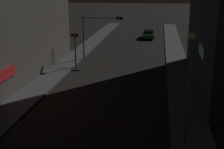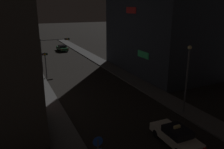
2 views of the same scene
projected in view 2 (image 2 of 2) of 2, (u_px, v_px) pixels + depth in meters
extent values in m
cube|color=#4C4C4C|center=(34.00, 74.00, 35.68)|extent=(2.51, 73.45, 0.15)
cube|color=#4C4C4C|center=(107.00, 66.00, 40.76)|extent=(2.51, 73.45, 0.15)
cube|color=red|center=(35.00, 89.00, 23.04)|extent=(0.08, 2.80, 0.90)
cube|color=#282D38|center=(162.00, 4.00, 35.11)|extent=(10.76, 18.66, 21.21)
cube|color=#26CC66|center=(143.00, 55.00, 31.64)|extent=(0.08, 2.80, 0.90)
cube|color=red|center=(131.00, 10.00, 33.17)|extent=(0.08, 2.80, 0.90)
cube|color=silver|center=(175.00, 137.00, 17.49)|extent=(1.87, 4.43, 0.60)
cube|color=black|center=(177.00, 131.00, 17.15)|extent=(1.61, 2.00, 0.50)
cube|color=red|center=(205.00, 149.00, 15.81)|extent=(0.24, 0.06, 0.16)
cylinder|color=black|center=(156.00, 134.00, 18.46)|extent=(0.23, 0.64, 0.64)
cylinder|color=black|center=(172.00, 129.00, 19.08)|extent=(0.23, 0.64, 0.64)
cylinder|color=black|center=(196.00, 147.00, 16.69)|extent=(0.23, 0.64, 0.64)
cube|color=#F4E08C|center=(177.00, 127.00, 17.14)|extent=(0.56, 0.19, 0.20)
cube|color=#1E512D|center=(62.00, 48.00, 54.55)|extent=(2.07, 4.50, 0.60)
cube|color=black|center=(62.00, 46.00, 54.22)|extent=(1.71, 2.08, 0.50)
cube|color=red|center=(62.00, 50.00, 52.31)|extent=(0.24, 0.07, 0.16)
cube|color=red|center=(68.00, 49.00, 52.99)|extent=(0.24, 0.07, 0.16)
cylinder|color=black|center=(58.00, 49.00, 55.42)|extent=(0.26, 0.65, 0.64)
cylinder|color=black|center=(64.00, 48.00, 56.15)|extent=(0.26, 0.65, 0.64)
cylinder|color=black|center=(61.00, 51.00, 53.12)|extent=(0.26, 0.65, 0.64)
cylinder|color=black|center=(67.00, 50.00, 53.85)|extent=(0.26, 0.65, 0.64)
cylinder|color=#47474C|center=(41.00, 56.00, 36.41)|extent=(0.16, 0.16, 5.37)
cylinder|color=#47474C|center=(54.00, 40.00, 36.58)|extent=(4.32, 0.10, 0.10)
cube|color=black|center=(67.00, 39.00, 37.45)|extent=(0.80, 0.28, 0.32)
sphere|color=#3F0C0C|center=(66.00, 39.00, 37.19)|extent=(0.20, 0.20, 0.20)
sphere|color=yellow|center=(67.00, 39.00, 37.29)|extent=(0.20, 0.20, 0.20)
sphere|color=#0C3319|center=(69.00, 39.00, 37.39)|extent=(0.20, 0.20, 0.20)
cylinder|color=#47474C|center=(46.00, 65.00, 33.30)|extent=(0.16, 0.16, 3.91)
cube|color=black|center=(45.00, 54.00, 32.81)|extent=(0.80, 0.28, 0.32)
sphere|color=#3F0C0C|center=(43.00, 54.00, 32.55)|extent=(0.20, 0.20, 0.20)
sphere|color=yellow|center=(45.00, 54.00, 32.65)|extent=(0.20, 0.20, 0.20)
sphere|color=#0C3319|center=(47.00, 54.00, 32.75)|extent=(0.20, 0.20, 0.20)
cylinder|color=blue|center=(98.00, 141.00, 11.32)|extent=(0.54, 0.03, 0.54)
cylinder|color=#47474C|center=(186.00, 82.00, 21.66)|extent=(0.16, 0.16, 6.33)
sphere|color=#F4D88C|center=(190.00, 47.00, 20.69)|extent=(0.38, 0.38, 0.38)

